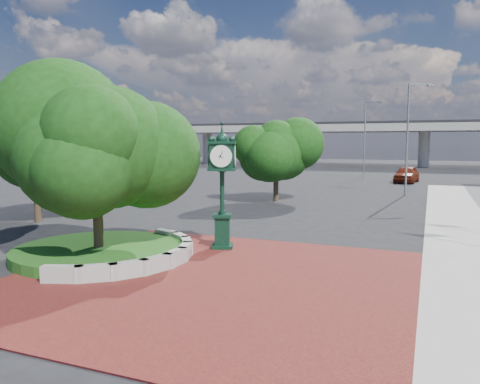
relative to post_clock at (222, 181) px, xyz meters
name	(u,v)px	position (x,y,z in m)	size (l,w,h in m)	color
ground	(223,271)	(1.39, -3.00, -2.70)	(200.00, 200.00, 0.00)	black
plaza	(210,279)	(1.39, -4.00, -2.68)	(12.00, 12.00, 0.04)	maroon
planter_wall	(152,256)	(-1.31, -3.00, -2.43)	(2.96, 6.77, 0.54)	#9E9B93
grass_bed	(99,252)	(-3.61, -3.00, -2.50)	(6.10, 6.10, 0.40)	#1D4D16
overpass	(392,128)	(1.18, 67.00, 3.84)	(90.00, 12.00, 7.50)	#9E9B93
tree_planter	(96,156)	(-3.61, -3.00, 1.02)	(5.20, 5.20, 6.33)	#38281C
tree_northwest	(35,144)	(-11.61, 2.00, 1.42)	(5.60, 5.60, 6.93)	#38281C
tree_street	(276,156)	(-2.61, 15.00, 0.54)	(4.40, 4.40, 5.45)	#38281C
post_clock	(222,181)	(0.00, 0.00, 0.00)	(1.26, 1.26, 4.92)	black
parked_car	(407,174)	(5.27, 34.71, -1.84)	(2.03, 5.05, 1.72)	#601D0D
street_lamp_near	(410,130)	(5.95, 22.52, 2.40)	(1.88, 0.83, 8.70)	slate
street_lamp_far	(367,134)	(0.54, 39.15, 2.43)	(1.96, 0.49, 8.76)	slate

